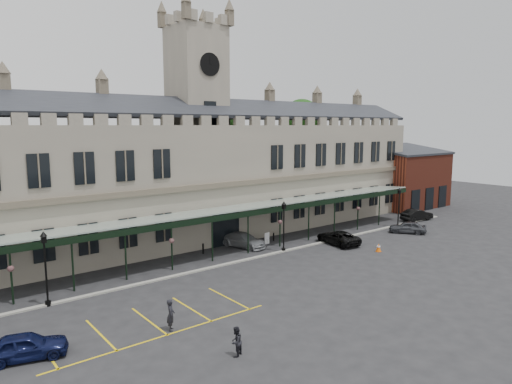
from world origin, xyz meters
TOP-DOWN VIEW (x-y plane):
  - ground at (0.00, 0.00)m, footprint 140.00×140.00m
  - station_building at (0.00, 15.91)m, footprint 60.00×10.36m
  - clock_tower at (0.00, 16.00)m, footprint 5.60×5.60m
  - canopy at (0.00, 7.46)m, footprint 50.00×4.10m
  - brick_annex at (34.00, 12.97)m, footprint 12.40×8.36m
  - kerb at (0.00, 5.50)m, footprint 60.00×0.40m
  - parking_markings at (-14.00, -1.50)m, footprint 16.00×6.00m
  - tree_behind_mid at (8.00, 25.00)m, footprint 6.00×6.00m
  - tree_behind_right at (24.00, 25.00)m, footprint 6.00×6.00m
  - lamp_post_left at (-18.23, 5.46)m, footprint 0.48×0.48m
  - lamp_post_mid at (3.03, 5.56)m, footprint 0.46×0.46m
  - lamp_post_right at (20.81, 5.06)m, footprint 0.45×0.45m
  - traffic_cone at (10.15, -0.10)m, footprint 0.49×0.49m
  - sign_board at (3.60, 8.74)m, footprint 0.68×0.14m
  - bollard_left at (-3.42, 9.70)m, footprint 0.17×0.17m
  - bollard_right at (4.97, 9.29)m, footprint 0.15×0.15m
  - car_left_a at (-21.00, -1.32)m, footprint 4.42×2.76m
  - car_taxi at (1.00, 9.32)m, footprint 3.24×5.25m
  - car_van at (9.23, 4.20)m, footprint 2.86×5.20m
  - car_right_a at (19.00, 2.57)m, footprint 3.63×4.20m
  - car_right_b at (25.94, 5.80)m, footprint 4.63×2.18m
  - person_a at (-13.52, -2.98)m, footprint 0.72×0.83m
  - person_b at (-12.30, -7.83)m, footprint 0.96×0.88m

SIDE VIEW (x-z plane):
  - ground at x=0.00m, z-range 0.00..0.00m
  - parking_markings at x=-14.00m, z-range -0.01..0.01m
  - kerb at x=0.00m, z-range 0.00..0.12m
  - traffic_cone at x=10.15m, z-range -0.01..0.78m
  - bollard_right at x=4.97m, z-range 0.00..0.85m
  - bollard_left at x=-3.42m, z-range 0.00..0.98m
  - sign_board at x=3.60m, z-range -0.01..1.16m
  - car_right_a at x=19.00m, z-range 0.00..1.36m
  - car_van at x=9.23m, z-range 0.00..1.38m
  - car_left_a at x=-21.00m, z-range 0.00..1.40m
  - car_taxi at x=1.00m, z-range 0.00..1.42m
  - car_right_b at x=25.94m, z-range 0.00..1.47m
  - person_b at x=-12.30m, z-range 0.00..1.60m
  - person_a at x=-13.52m, z-range 0.00..1.91m
  - canopy at x=0.00m, z-range 0.25..4.55m
  - lamp_post_right at x=20.81m, z-range 0.44..5.18m
  - lamp_post_mid at x=3.03m, z-range 0.45..5.35m
  - lamp_post_left at x=-18.23m, z-range 0.47..5.59m
  - brick_annex at x=34.00m, z-range -0.46..8.77m
  - station_building at x=0.00m, z-range -2.18..15.12m
  - tree_behind_mid at x=8.00m, z-range 4.81..20.81m
  - tree_behind_right at x=24.00m, z-range 4.81..20.81m
  - clock_tower at x=0.00m, z-range 0.71..25.51m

